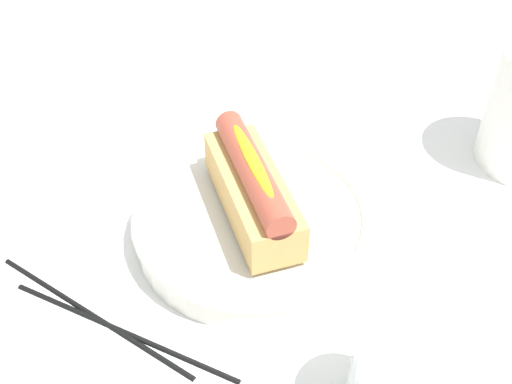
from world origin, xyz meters
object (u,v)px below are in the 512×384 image
serving_bowl (256,221)px  chopstick_near (122,330)px  water_glass (396,384)px  hotdog_front (256,186)px  chopstick_far (93,314)px

serving_bowl → chopstick_near: size_ratio=1.02×
water_glass → chopstick_near: (-0.19, -0.12, -0.04)m
hotdog_front → serving_bowl: bearing=-32.0°
chopstick_near → serving_bowl: bearing=70.9°
hotdog_front → chopstick_near: (0.02, -0.16, -0.06)m
serving_bowl → chopstick_near: (0.02, -0.16, -0.02)m
serving_bowl → hotdog_front: hotdog_front is taller
serving_bowl → water_glass: (0.21, -0.03, 0.02)m
chopstick_far → chopstick_near: bearing=3.6°
water_glass → hotdog_front: bearing=170.4°
chopstick_near → hotdog_front: bearing=70.9°
hotdog_front → chopstick_far: (-0.01, -0.17, -0.06)m
serving_bowl → hotdog_front: 0.04m
hotdog_front → water_glass: (0.21, -0.03, -0.02)m
hotdog_front → chopstick_far: 0.18m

